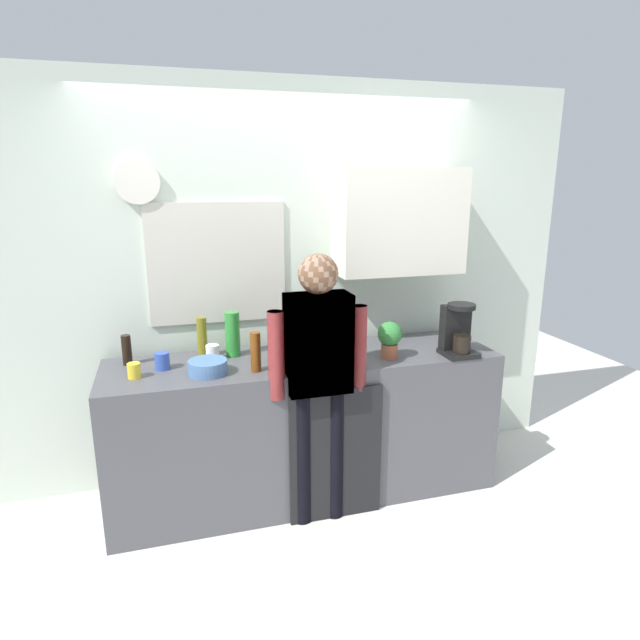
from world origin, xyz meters
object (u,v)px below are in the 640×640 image
cup_yellow_cup (134,371)px  person_guest (318,369)px  bottle_olive_oil (202,337)px  dish_soap (343,340)px  cup_white_mug (213,353)px  bottle_dark_sauce (127,350)px  cup_blue_mug (162,361)px  mixing_bowl (208,367)px  coffee_maker (458,332)px  person_at_sink (318,369)px  bottle_clear_soda (232,334)px  potted_plant (390,337)px  bottle_amber_beer (256,352)px

cup_yellow_cup → person_guest: person_guest is taller
bottle_olive_oil → dish_soap: size_ratio=1.39×
cup_white_mug → bottle_dark_sauce: bearing=173.1°
cup_blue_mug → mixing_bowl: cup_blue_mug is taller
coffee_maker → dish_soap: bearing=160.0°
bottle_olive_oil → person_guest: bearing=-39.6°
cup_white_mug → bottle_olive_oil: bearing=121.7°
bottle_dark_sauce → cup_yellow_cup: (0.05, -0.25, -0.05)m
cup_yellow_cup → person_at_sink: 1.02m
coffee_maker → cup_yellow_cup: size_ratio=3.88×
bottle_clear_soda → potted_plant: bearing=-18.9°
mixing_bowl → person_at_sink: size_ratio=0.14×
mixing_bowl → bottle_olive_oil: bearing=90.4°
bottle_dark_sauce → bottle_olive_oil: 0.44m
dish_soap → coffee_maker: bearing=-20.0°
coffee_maker → bottle_amber_beer: 1.26m
bottle_amber_beer → mixing_bowl: 0.28m
cup_blue_mug → person_at_sink: bearing=-21.3°
cup_blue_mug → cup_yellow_cup: size_ratio=1.18×
cup_white_mug → person_guest: 0.69m
coffee_maker → cup_blue_mug: coffee_maker is taller
cup_blue_mug → mixing_bowl: size_ratio=0.45×
mixing_bowl → potted_plant: size_ratio=0.96×
potted_plant → dish_soap: potted_plant is taller
person_guest → cup_yellow_cup: bearing=7.2°
bottle_clear_soda → bottle_olive_oil: size_ratio=1.12×
bottle_clear_soda → dish_soap: bearing=-9.9°
cup_blue_mug → potted_plant: 1.35m
coffee_maker → potted_plant: bearing=173.6°
dish_soap → bottle_amber_beer: bearing=-161.3°
bottle_dark_sauce → potted_plant: potted_plant is taller
mixing_bowl → person_at_sink: 0.62m
coffee_maker → cup_white_mug: coffee_maker is taller
potted_plant → bottle_amber_beer: bearing=-179.8°
coffee_maker → cup_blue_mug: size_ratio=3.30×
cup_blue_mug → dish_soap: bearing=0.8°
coffee_maker → cup_yellow_cup: coffee_maker is taller
bottle_dark_sauce → bottle_clear_soda: (0.62, -0.01, 0.05)m
potted_plant → cup_blue_mug: bearing=172.4°
cup_white_mug → person_guest: bearing=-37.0°
bottle_clear_soda → cup_yellow_cup: (-0.58, -0.24, -0.10)m
bottle_olive_oil → cup_blue_mug: size_ratio=2.50×
cup_white_mug → mixing_bowl: bearing=-101.9°
mixing_bowl → bottle_amber_beer: bearing=-6.8°
potted_plant → person_guest: (-0.50, -0.15, -0.10)m
bottle_clear_soda → dish_soap: size_ratio=1.56×
bottle_amber_beer → cup_yellow_cup: bearing=173.1°
mixing_bowl → cup_white_mug: bearing=78.1°
cup_yellow_cup → potted_plant: size_ratio=0.37×
bottle_olive_oil → person_guest: (0.60, -0.50, -0.10)m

